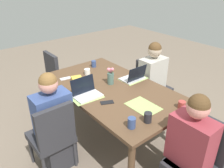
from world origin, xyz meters
The scene contains 23 objects.
ground_plane centered at (0.00, 0.00, 0.00)m, with size 10.00×10.00×0.00m, color #756656.
dining_table centered at (0.00, 0.00, 0.68)m, with size 1.92×1.10×0.76m.
chair_head_right_left_near centered at (1.27, 0.04, 0.50)m, with size 0.44×0.44×0.90m.
person_head_right_left_near centered at (1.21, -0.03, 0.53)m, with size 0.40×0.36×1.19m.
chair_far_left_mid centered at (-0.11, 0.88, 0.50)m, with size 0.44×0.44×0.90m.
person_far_left_mid centered at (-0.04, 0.82, 0.53)m, with size 0.36×0.40×1.19m.
chair_near_left_far centered at (0.07, -0.89, 0.50)m, with size 0.44×0.44×0.90m.
person_near_left_far centered at (-0.01, -0.83, 0.53)m, with size 0.36×0.40×1.19m.
chair_head_left_right_near centered at (-1.32, -0.10, 0.50)m, with size 0.44×0.44×0.90m.
flower_vase centered at (-0.09, 0.05, 0.87)m, with size 0.10×0.09×0.24m.
placemat_head_right_left_near centered at (0.57, -0.01, 0.76)m, with size 0.36×0.26×0.00m, color #9EBC66.
placemat_far_left_mid centered at (-0.02, 0.39, 0.76)m, with size 0.36×0.26×0.00m, color #9EBC66.
placemat_near_left_far centered at (0.00, -0.39, 0.76)m, with size 0.36×0.26×0.00m, color #9EBC66.
laptop_far_left_mid centered at (0.01, 0.37, 0.80)m, with size 0.22×0.32×0.21m.
laptop_near_left_far centered at (-0.03, -0.38, 0.80)m, with size 0.22×0.32×0.21m.
coffee_mug_near_left centered at (-0.54, -0.02, 0.80)m, with size 0.08×0.08×0.08m, color white.
coffee_mug_near_right centered at (-0.72, 0.21, 0.81)m, with size 0.07×0.07×0.10m, color #33477A.
coffee_mug_centre_left centered at (0.76, -0.37, 0.81)m, with size 0.08×0.08×0.11m, color #33477A.
coffee_mug_centre_right centered at (0.85, 0.29, 0.80)m, with size 0.08×0.08×0.08m, color #AD3D38.
coffee_mug_far_left centered at (0.79, -0.19, 0.81)m, with size 0.08×0.08×0.10m, color #232328.
book_red_cover centered at (-0.45, -0.24, 0.78)m, with size 0.20×0.14×0.04m, color gold.
phone_black centered at (0.25, -0.28, 0.76)m, with size 0.15×0.07×0.01m, color black.
phone_silver centered at (-0.61, -0.34, 0.76)m, with size 0.15×0.07×0.01m, color silver.
Camera 1 is at (2.00, -1.62, 2.12)m, focal length 36.26 mm.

